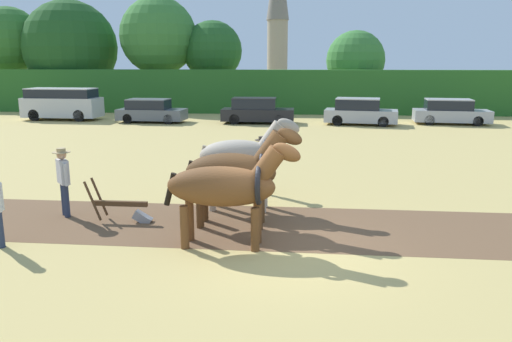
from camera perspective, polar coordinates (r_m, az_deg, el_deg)
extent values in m
plane|color=tan|center=(10.48, 3.06, -8.82)|extent=(240.00, 240.00, 0.00)
cube|color=brown|center=(12.88, -18.60, -5.35)|extent=(23.48, 3.39, 0.01)
cube|color=#286023|center=(36.98, 4.74, 9.00)|extent=(76.06, 1.24, 3.18)
cylinder|color=brown|center=(46.50, -25.95, 9.05)|extent=(0.44, 0.44, 4.04)
sphere|color=#2D6628|center=(46.50, -26.36, 13.30)|extent=(5.25, 5.25, 5.25)
cylinder|color=#4C3823|center=(44.45, -20.11, 8.64)|extent=(0.44, 0.44, 2.82)
sphere|color=#1E4C1E|center=(44.40, -20.45, 13.11)|extent=(7.49, 7.49, 7.49)
cylinder|color=brown|center=(41.62, -10.89, 9.82)|extent=(0.44, 0.44, 4.07)
sphere|color=#387533|center=(41.63, -11.11, 14.92)|extent=(6.06, 6.06, 6.06)
cylinder|color=brown|center=(41.21, -4.90, 9.43)|extent=(0.44, 0.44, 3.30)
sphere|color=#235623|center=(41.16, -4.98, 13.54)|extent=(4.73, 4.73, 4.73)
cylinder|color=#423323|center=(40.59, 11.15, 8.72)|extent=(0.44, 0.44, 2.61)
sphere|color=#387533|center=(40.51, 11.31, 12.32)|extent=(4.54, 4.54, 4.54)
cylinder|color=gray|center=(74.02, 2.45, 13.19)|extent=(2.95, 2.95, 9.48)
ellipsoid|color=brown|center=(10.27, -4.03, -1.76)|extent=(2.26, 0.89, 0.83)
cylinder|color=brown|center=(10.63, 0.16, -5.87)|extent=(0.18, 0.18, 0.91)
cylinder|color=brown|center=(10.18, -0.10, -6.71)|extent=(0.18, 0.18, 0.91)
cylinder|color=brown|center=(10.86, -7.57, -5.58)|extent=(0.18, 0.18, 0.91)
cylinder|color=brown|center=(10.42, -8.17, -6.39)|extent=(0.18, 0.18, 0.91)
cylinder|color=brown|center=(10.05, 1.31, 0.64)|extent=(0.75, 0.40, 0.84)
ellipsoid|color=brown|center=(9.97, 3.53, 2.15)|extent=(0.68, 0.27, 0.54)
cube|color=black|center=(10.00, 2.30, 1.61)|extent=(0.39, 0.08, 0.52)
cylinder|color=black|center=(10.52, -9.77, -2.06)|extent=(0.30, 0.12, 0.71)
torus|color=black|center=(10.15, 0.35, -1.52)|extent=(0.12, 0.85, 0.85)
ellipsoid|color=#513319|center=(11.56, -2.92, -0.14)|extent=(2.12, 0.96, 0.90)
cylinder|color=#513319|center=(11.94, 0.58, -3.88)|extent=(0.18, 0.18, 0.88)
cylinder|color=#513319|center=(11.44, 0.35, -4.61)|extent=(0.18, 0.18, 0.88)
cylinder|color=#513319|center=(12.13, -5.91, -3.68)|extent=(0.18, 0.18, 0.88)
cylinder|color=#513319|center=(11.64, -6.42, -4.39)|extent=(0.18, 0.18, 0.88)
cylinder|color=#513319|center=(11.36, 1.54, 2.37)|extent=(0.86, 0.43, 0.97)
ellipsoid|color=#513319|center=(11.28, 3.88, 3.96)|extent=(0.68, 0.27, 0.54)
cube|color=black|center=(11.31, 2.58, 3.30)|extent=(0.46, 0.08, 0.62)
cylinder|color=black|center=(11.77, -7.76, -0.48)|extent=(0.30, 0.12, 0.71)
torus|color=black|center=(11.46, 0.74, 0.12)|extent=(0.12, 0.91, 0.91)
ellipsoid|color=#B2A38E|center=(12.83, -2.04, 1.73)|extent=(2.02, 0.89, 0.83)
cylinder|color=#B2A38E|center=(13.19, 0.95, -1.93)|extent=(0.18, 0.18, 1.04)
cylinder|color=#B2A38E|center=(12.73, 0.77, -2.47)|extent=(0.18, 0.18, 1.04)
cylinder|color=#B2A38E|center=(13.36, -4.66, -1.79)|extent=(0.18, 0.18, 1.04)
cylinder|color=#B2A38E|center=(12.90, -5.04, -2.31)|extent=(0.18, 0.18, 1.04)
cylinder|color=#B2A38E|center=(12.67, 1.80, 3.83)|extent=(0.79, 0.40, 0.89)
ellipsoid|color=#B2A38E|center=(12.60, 3.72, 5.15)|extent=(0.68, 0.27, 0.54)
cube|color=gray|center=(12.63, 2.65, 4.62)|extent=(0.42, 0.08, 0.57)
cylinder|color=gray|center=(13.01, -6.22, 1.42)|extent=(0.30, 0.12, 0.71)
torus|color=black|center=(12.75, 1.11, 1.97)|extent=(0.12, 0.86, 0.86)
cube|color=#4C331E|center=(12.44, -15.25, -3.61)|extent=(1.33, 0.11, 0.12)
cube|color=#939399|center=(12.36, -12.84, -5.27)|extent=(0.48, 0.20, 0.39)
cylinder|color=#4C331E|center=(12.82, -17.47, -2.81)|extent=(0.40, 0.06, 0.96)
cylinder|color=#4C331E|center=(12.46, -18.18, -3.29)|extent=(0.40, 0.06, 0.96)
cylinder|color=#28334C|center=(13.41, -21.08, -2.98)|extent=(0.14, 0.14, 0.84)
cylinder|color=#28334C|center=(13.21, -20.85, -3.20)|extent=(0.14, 0.14, 0.84)
cube|color=#B7B7BC|center=(13.15, -21.21, -0.07)|extent=(0.47, 0.51, 0.60)
sphere|color=tan|center=(13.07, -21.35, 1.72)|extent=(0.23, 0.23, 0.23)
cylinder|color=#B7B7BC|center=(13.43, -21.49, 0.06)|extent=(0.09, 0.09, 0.56)
cylinder|color=#B7B7BC|center=(12.87, -20.90, -0.40)|extent=(0.09, 0.09, 0.56)
cylinder|color=tan|center=(13.06, -21.37, 2.02)|extent=(0.43, 0.43, 0.02)
cylinder|color=tan|center=(13.05, -21.39, 2.23)|extent=(0.22, 0.22, 0.10)
cylinder|color=#4C4C4C|center=(14.62, 0.39, -0.94)|extent=(0.14, 0.14, 0.82)
cylinder|color=#4C4C4C|center=(14.48, 1.01, -1.08)|extent=(0.14, 0.14, 0.82)
cube|color=tan|center=(14.40, 0.70, 1.70)|extent=(0.50, 0.45, 0.58)
sphere|color=tan|center=(14.33, 0.71, 3.30)|extent=(0.22, 0.22, 0.22)
cylinder|color=tan|center=(14.60, -0.12, 1.75)|extent=(0.09, 0.09, 0.55)
cylinder|color=tan|center=(14.22, 1.54, 1.46)|extent=(0.09, 0.09, 0.55)
cylinder|color=#42382D|center=(14.32, 0.71, 3.56)|extent=(0.42, 0.42, 0.02)
cylinder|color=#42382D|center=(14.32, 0.71, 3.76)|extent=(0.21, 0.21, 0.10)
cylinder|color=#28334C|center=(11.65, -27.22, -5.89)|extent=(0.14, 0.14, 0.82)
cube|color=#BCBCC1|center=(35.37, -21.24, 6.81)|extent=(5.00, 2.07, 1.24)
cube|color=black|center=(35.31, -21.36, 8.26)|extent=(4.41, 1.86, 0.56)
cube|color=#BCBCC1|center=(35.29, -21.40, 8.76)|extent=(4.41, 1.86, 0.06)
cylinder|color=black|center=(35.46, -18.36, 6.30)|extent=(0.76, 0.25, 0.75)
cylinder|color=black|center=(33.97, -19.57, 5.97)|extent=(0.76, 0.25, 0.75)
cylinder|color=black|center=(36.88, -22.68, 6.19)|extent=(0.76, 0.25, 0.75)
cylinder|color=black|center=(35.45, -24.01, 5.85)|extent=(0.76, 0.25, 0.75)
cube|color=#565B66|center=(32.33, -11.79, 6.36)|extent=(4.28, 1.97, 0.68)
cube|color=black|center=(32.35, -12.20, 7.45)|extent=(2.59, 1.71, 0.57)
cube|color=#565B66|center=(32.32, -12.22, 8.01)|extent=(2.59, 1.71, 0.06)
cylinder|color=black|center=(32.68, -9.15, 6.17)|extent=(0.61, 0.25, 0.60)
cylinder|color=black|center=(31.21, -9.98, 5.85)|extent=(0.61, 0.25, 0.60)
cylinder|color=black|center=(33.53, -13.45, 6.14)|extent=(0.61, 0.25, 0.60)
cylinder|color=black|center=(32.10, -14.44, 5.82)|extent=(0.61, 0.25, 0.60)
cube|color=black|center=(31.20, 0.22, 6.47)|extent=(4.47, 1.75, 0.73)
cube|color=black|center=(31.15, -0.20, 7.70)|extent=(2.69, 1.57, 0.62)
cube|color=black|center=(31.12, -0.20, 8.33)|extent=(2.69, 1.57, 0.06)
cylinder|color=black|center=(31.88, 2.82, 6.18)|extent=(0.63, 0.22, 0.63)
cylinder|color=black|center=(30.40, 2.72, 5.87)|extent=(0.63, 0.22, 0.63)
cylinder|color=black|center=(32.10, -2.15, 6.23)|extent=(0.63, 0.22, 0.63)
cylinder|color=black|center=(30.62, -2.49, 5.92)|extent=(0.63, 0.22, 0.63)
cube|color=#A8A8B2|center=(31.14, 11.90, 6.20)|extent=(4.54, 2.47, 0.74)
cube|color=black|center=(31.08, 11.55, 7.48)|extent=(2.81, 2.02, 0.63)
cube|color=#A8A8B2|center=(31.06, 11.58, 8.11)|extent=(2.81, 2.02, 0.06)
cylinder|color=black|center=(31.93, 14.35, 5.82)|extent=(0.66, 0.32, 0.63)
cylinder|color=black|center=(30.34, 14.33, 5.49)|extent=(0.66, 0.32, 0.63)
cylinder|color=black|center=(32.04, 9.55, 6.05)|extent=(0.66, 0.32, 0.63)
cylinder|color=black|center=(30.46, 9.29, 5.74)|extent=(0.66, 0.32, 0.63)
cube|color=#A8A8B2|center=(33.04, 21.42, 5.92)|extent=(4.61, 2.28, 0.71)
cube|color=black|center=(32.94, 21.13, 7.06)|extent=(2.82, 1.92, 0.60)
cube|color=#A8A8B2|center=(32.92, 21.17, 7.63)|extent=(2.82, 1.92, 0.06)
cylinder|color=black|center=(34.12, 23.44, 5.56)|extent=(0.62, 0.28, 0.60)
cylinder|color=black|center=(32.55, 24.03, 5.22)|extent=(0.62, 0.28, 0.60)
cylinder|color=black|center=(33.64, 18.83, 5.84)|extent=(0.62, 0.28, 0.60)
cylinder|color=black|center=(32.04, 19.21, 5.51)|extent=(0.62, 0.28, 0.60)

